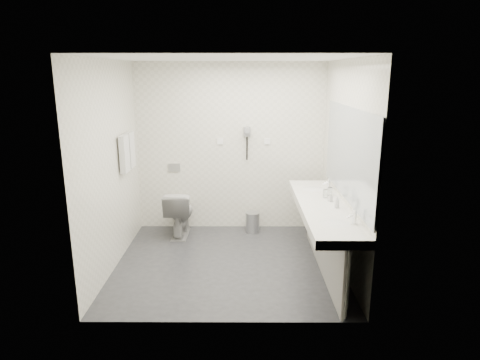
{
  "coord_description": "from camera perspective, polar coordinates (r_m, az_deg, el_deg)",
  "views": [
    {
      "loc": [
        0.17,
        -4.87,
        2.35
      ],
      "look_at": [
        0.15,
        0.15,
        1.05
      ],
      "focal_mm": 31.24,
      "sensor_mm": 36.0,
      "label": 1
    }
  ],
  "objects": [
    {
      "name": "vanity_post_near",
      "position": [
        4.25,
        14.36,
        -13.64
      ],
      "size": [
        0.06,
        0.06,
        0.75
      ],
      "primitive_type": "cylinder",
      "color": "silver",
      "rests_on": "floor"
    },
    {
      "name": "switch_plate_b",
      "position": [
        6.25,
        3.73,
        5.28
      ],
      "size": [
        0.09,
        0.02,
        0.09
      ],
      "primitive_type": "cube",
      "color": "white",
      "rests_on": "wall_back"
    },
    {
      "name": "soap_bottle_a",
      "position": [
        5.1,
        12.23,
        -2.33
      ],
      "size": [
        0.06,
        0.06,
        0.1
      ],
      "primitive_type": "imported",
      "rotation": [
        0.0,
        0.0,
        0.57
      ],
      "color": "white",
      "rests_on": "vanity_counter"
    },
    {
      "name": "flush_plate",
      "position": [
        6.39,
        -8.97,
        1.69
      ],
      "size": [
        0.18,
        0.02,
        0.12
      ],
      "primitive_type": "cube",
      "color": "#B2B5BA",
      "rests_on": "wall_back"
    },
    {
      "name": "glass_right",
      "position": [
        5.34,
        12.17,
        -1.52
      ],
      "size": [
        0.08,
        0.08,
        0.11
      ],
      "primitive_type": "cylinder",
      "rotation": [
        0.0,
        0.0,
        0.42
      ],
      "color": "silver",
      "rests_on": "vanity_counter"
    },
    {
      "name": "switch_plate_a",
      "position": [
        6.24,
        -2.73,
        5.29
      ],
      "size": [
        0.09,
        0.02,
        0.09
      ],
      "primitive_type": "cube",
      "color": "white",
      "rests_on": "wall_back"
    },
    {
      "name": "pedal_bin",
      "position": [
        6.33,
        1.73,
        -5.84
      ],
      "size": [
        0.24,
        0.24,
        0.29
      ],
      "primitive_type": "cylinder",
      "rotation": [
        0.0,
        0.0,
        0.13
      ],
      "color": "#B2B5BA",
      "rests_on": "floor"
    },
    {
      "name": "glass_left",
      "position": [
        5.24,
        11.58,
        -1.83
      ],
      "size": [
        0.07,
        0.07,
        0.1
      ],
      "primitive_type": "cylinder",
      "rotation": [
        0.0,
        0.0,
        -0.27
      ],
      "color": "silver",
      "rests_on": "vanity_counter"
    },
    {
      "name": "dryer_cord",
      "position": [
        6.22,
        0.96,
        4.34
      ],
      "size": [
        0.02,
        0.02,
        0.35
      ],
      "primitive_type": "cylinder",
      "color": "black",
      "rests_on": "dryer_cradle"
    },
    {
      "name": "wall_back",
      "position": [
        6.27,
        -1.34,
        4.41
      ],
      "size": [
        2.8,
        0.0,
        2.8
      ],
      "primitive_type": "plane",
      "rotation": [
        1.57,
        0.0,
        0.0
      ],
      "color": "white",
      "rests_on": "floor"
    },
    {
      "name": "wall_left",
      "position": [
        5.23,
        -17.25,
        1.73
      ],
      "size": [
        0.0,
        2.6,
        2.6
      ],
      "primitive_type": "plane",
      "rotation": [
        1.57,
        0.0,
        1.57
      ],
      "color": "white",
      "rests_on": "floor"
    },
    {
      "name": "basin_near",
      "position": [
        4.4,
        12.83,
        -6.0
      ],
      "size": [
        0.4,
        0.31,
        0.05
      ],
      "primitive_type": "ellipsoid",
      "color": "white",
      "rests_on": "vanity_counter"
    },
    {
      "name": "towel_near",
      "position": [
        5.58,
        -15.5,
        3.47
      ],
      "size": [
        0.07,
        0.24,
        0.48
      ],
      "primitive_type": "cube",
      "color": "silver",
      "rests_on": "towel_rail"
    },
    {
      "name": "wall_front",
      "position": [
        3.74,
        -2.39,
        -2.6
      ],
      "size": [
        2.8,
        0.0,
        2.8
      ],
      "primitive_type": "plane",
      "rotation": [
        -1.57,
        0.0,
        0.0
      ],
      "color": "white",
      "rests_on": "floor"
    },
    {
      "name": "vanity_panel",
      "position": [
        5.16,
        11.28,
        -8.27
      ],
      "size": [
        0.03,
        2.15,
        0.75
      ],
      "primitive_type": "cube",
      "color": "gray",
      "rests_on": "floor"
    },
    {
      "name": "dryer_cradle",
      "position": [
        6.2,
        0.97,
        6.64
      ],
      "size": [
        0.1,
        0.04,
        0.14
      ],
      "primitive_type": "cube",
      "color": "gray",
      "rests_on": "wall_back"
    },
    {
      "name": "ceiling",
      "position": [
        4.87,
        -1.85,
        16.29
      ],
      "size": [
        2.8,
        2.8,
        0.0
      ],
      "primitive_type": "plane",
      "rotation": [
        3.14,
        0.0,
        0.0
      ],
      "color": "white",
      "rests_on": "wall_back"
    },
    {
      "name": "faucet_far",
      "position": [
        5.62,
        12.02,
        -0.48
      ],
      "size": [
        0.04,
        0.04,
        0.15
      ],
      "primitive_type": "cylinder",
      "color": "silver",
      "rests_on": "vanity_counter"
    },
    {
      "name": "faucet_near",
      "position": [
        4.41,
        15.37,
        -4.84
      ],
      "size": [
        0.04,
        0.04,
        0.15
      ],
      "primitive_type": "cylinder",
      "color": "silver",
      "rests_on": "vanity_counter"
    },
    {
      "name": "vanity_post_far",
      "position": [
        6.12,
        9.74,
        -4.51
      ],
      "size": [
        0.06,
        0.06,
        0.75
      ],
      "primitive_type": "cylinder",
      "color": "silver",
      "rests_on": "floor"
    },
    {
      "name": "mirror",
      "position": [
        4.91,
        14.59,
        3.49
      ],
      "size": [
        0.02,
        2.2,
        1.05
      ],
      "primitive_type": "cube",
      "color": "#B2BCC6",
      "rests_on": "wall_right"
    },
    {
      "name": "towel_rail",
      "position": [
        5.68,
        -15.37,
        5.92
      ],
      "size": [
        0.02,
        0.62,
        0.02
      ],
      "primitive_type": "cylinder",
      "rotation": [
        1.57,
        0.0,
        0.0
      ],
      "color": "silver",
      "rests_on": "wall_left"
    },
    {
      "name": "floor",
      "position": [
        5.41,
        -1.63,
        -11.24
      ],
      "size": [
        2.8,
        2.8,
        0.0
      ],
      "primitive_type": "plane",
      "color": "#2E2F34",
      "rests_on": "ground"
    },
    {
      "name": "dryer_barrel",
      "position": [
        6.12,
        0.98,
        6.82
      ],
      "size": [
        0.08,
        0.14,
        0.08
      ],
      "primitive_type": "cylinder",
      "rotation": [
        1.57,
        0.0,
        0.0
      ],
      "color": "gray",
      "rests_on": "dryer_cradle"
    },
    {
      "name": "vanity_counter",
      "position": [
        5.01,
        11.23,
        -3.78
      ],
      "size": [
        0.55,
        2.2,
        0.1
      ],
      "primitive_type": "cube",
      "color": "white",
      "rests_on": "floor"
    },
    {
      "name": "soap_bottle_c",
      "position": [
        4.87,
        13.11,
        -2.96
      ],
      "size": [
        0.06,
        0.06,
        0.14
      ],
      "primitive_type": "imported",
      "rotation": [
        0.0,
        0.0,
        0.19
      ],
      "color": "white",
      "rests_on": "vanity_counter"
    },
    {
      "name": "toilet",
      "position": [
        6.22,
        -8.25,
        -4.45
      ],
      "size": [
        0.4,
        0.69,
        0.69
      ],
      "primitive_type": "imported",
      "rotation": [
        0.0,
        0.0,
        3.12
      ],
      "color": "white",
      "rests_on": "floor"
    },
    {
      "name": "basin_far",
      "position": [
        5.61,
        10.02,
        -1.37
      ],
      "size": [
        0.4,
        0.31,
        0.05
      ],
      "primitive_type": "ellipsoid",
      "color": "white",
      "rests_on": "vanity_counter"
    },
    {
      "name": "bin_lid",
      "position": [
        6.28,
        1.75,
        -4.52
      ],
      "size": [
        0.21,
        0.21,
        0.02
      ],
      "primitive_type": "cylinder",
      "color": "#B2B5BA",
      "rests_on": "pedal_bin"
    },
    {
      "name": "wall_right",
      "position": [
        5.14,
        14.08,
        1.73
      ],
      "size": [
        0.0,
        2.6,
        2.6
      ],
      "primitive_type": "plane",
      "rotation": [
        1.57,
        0.0,
        -1.57
      ],
      "color": "white",
      "rests_on": "floor"
    },
    {
      "name": "towel_far",
      "position": [
        5.85,
        -14.78,
        4.0
      ],
      "size": [
        0.07,
        0.24,
        0.48
      ],
      "primitive_type": "cube",
      "color": "silver",
      "rests_on": "towel_rail"
    }
  ]
}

